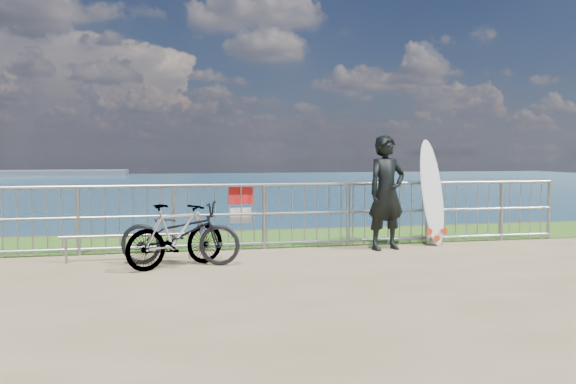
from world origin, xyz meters
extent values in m
plane|color=#31671C|center=(0.00, 2.70, 0.01)|extent=(120.00, 120.00, 0.00)
cube|color=brown|center=(0.00, 3.90, -2.50)|extent=(120.00, 0.30, 5.00)
plane|color=#255270|center=(0.00, 90.00, -5.00)|extent=(260.00, 260.00, 0.00)
cube|color=#565E68|center=(-50.00, 168.00, -4.25)|extent=(70.00, 12.00, 1.50)
cylinder|color=gray|center=(0.00, 1.60, 1.10)|extent=(10.00, 0.06, 0.06)
cylinder|color=gray|center=(0.00, 1.60, 0.61)|extent=(10.00, 0.05, 0.05)
cylinder|color=gray|center=(0.00, 1.60, 0.10)|extent=(10.00, 0.05, 0.05)
cylinder|color=gray|center=(-3.50, 1.60, 0.55)|extent=(0.06, 0.06, 1.10)
cylinder|color=gray|center=(-2.00, 1.60, 0.55)|extent=(0.06, 0.06, 1.10)
cylinder|color=gray|center=(-0.50, 1.60, 0.55)|extent=(0.06, 0.06, 1.10)
cylinder|color=gray|center=(1.00, 1.60, 0.55)|extent=(0.06, 0.06, 1.10)
cylinder|color=gray|center=(2.50, 1.60, 0.55)|extent=(0.06, 0.06, 1.10)
cylinder|color=gray|center=(4.00, 1.60, 0.55)|extent=(0.06, 0.06, 1.10)
cylinder|color=gray|center=(5.00, 1.60, 0.55)|extent=(0.06, 0.06, 1.10)
cube|color=red|center=(-0.89, 1.66, 0.92)|extent=(0.42, 0.02, 0.30)
cube|color=white|center=(-0.89, 1.66, 0.92)|extent=(0.38, 0.01, 0.08)
cube|color=white|center=(-0.89, 1.66, 0.58)|extent=(0.36, 0.02, 0.26)
imported|color=black|center=(1.52, 1.12, 0.97)|extent=(0.79, 0.61, 1.93)
ellipsoid|color=silver|center=(2.51, 1.45, 0.95)|extent=(0.61, 0.57, 1.89)
cone|color=red|center=(2.37, 1.33, 0.27)|extent=(0.11, 0.21, 0.11)
cone|color=red|center=(2.66, 1.33, 0.27)|extent=(0.11, 0.21, 0.11)
cone|color=red|center=(2.51, 1.33, 0.14)|extent=(0.11, 0.21, 0.11)
imported|color=black|center=(-1.92, 0.51, 0.46)|extent=(1.87, 1.05, 0.93)
imported|color=black|center=(-1.98, 0.33, 0.46)|extent=(1.57, 1.09, 0.92)
cylinder|color=gray|center=(-2.68, 0.95, 0.39)|extent=(2.01, 0.05, 0.05)
cylinder|color=gray|center=(-3.59, 0.95, 0.20)|extent=(0.04, 0.04, 0.39)
cylinder|color=gray|center=(-1.77, 0.95, 0.20)|extent=(0.04, 0.04, 0.39)
camera|label=1|loc=(-2.04, -7.79, 1.64)|focal=35.00mm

